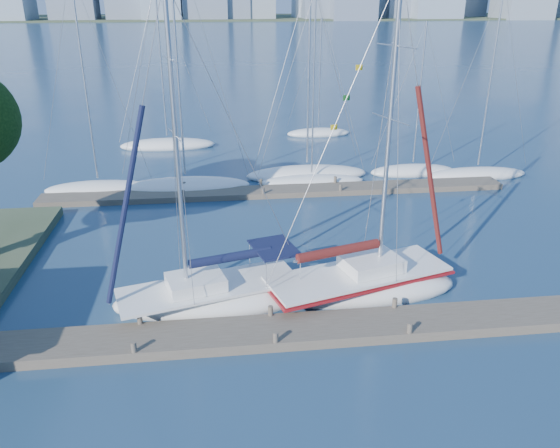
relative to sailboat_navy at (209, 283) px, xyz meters
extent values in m
plane|color=navy|center=(2.36, -2.60, -1.05)|extent=(700.00, 700.00, 0.00)
cube|color=brown|center=(2.36, -2.60, -0.85)|extent=(26.00, 2.00, 0.40)
cube|color=brown|center=(4.36, 13.40, -0.87)|extent=(30.00, 1.80, 0.36)
cube|color=#38472D|center=(2.36, 317.40, -1.05)|extent=(800.00, 100.00, 1.50)
ellipsoid|color=white|center=(0.00, 0.00, -0.82)|extent=(8.38, 4.61, 1.40)
cube|color=white|center=(0.00, 0.00, -0.17)|extent=(7.76, 4.26, 0.11)
cube|color=white|center=(-0.54, -0.15, 0.16)|extent=(2.61, 2.23, 0.51)
cylinder|color=silver|center=(-0.90, -0.24, 5.66)|extent=(0.17, 0.17, 11.55)
cylinder|color=silver|center=(0.93, 0.25, 0.91)|extent=(3.67, 1.08, 0.09)
cylinder|color=black|center=(0.93, 0.25, 1.00)|extent=(3.45, 1.27, 0.37)
cube|color=black|center=(2.77, 0.75, 1.09)|extent=(2.20, 2.58, 0.07)
ellipsoid|color=white|center=(6.36, 0.29, -0.80)|extent=(9.04, 5.14, 1.51)
cube|color=white|center=(6.36, 0.29, -0.10)|extent=(8.37, 4.74, 0.12)
cube|color=white|center=(6.94, 0.46, 0.25)|extent=(2.83, 2.44, 0.55)
cylinder|color=silver|center=(7.33, 0.57, 5.87)|extent=(0.18, 0.18, 11.83)
cylinder|color=silver|center=(5.38, 0.00, 1.06)|extent=(3.93, 1.25, 0.10)
cylinder|color=#4E1012|center=(5.38, 0.00, 1.16)|extent=(3.71, 1.45, 0.40)
cube|color=maroon|center=(6.36, 0.29, -0.27)|extent=(8.58, 4.90, 0.10)
ellipsoid|color=white|center=(-7.24, 15.21, -0.86)|extent=(7.15, 2.71, 1.06)
cylinder|color=silver|center=(-7.24, 15.21, 6.14)|extent=(0.12, 0.12, 12.45)
ellipsoid|color=white|center=(-1.58, 14.88, -0.82)|extent=(8.86, 4.31, 1.26)
cylinder|color=silver|center=(-1.58, 14.88, 7.67)|extent=(0.14, 0.14, 15.17)
ellipsoid|color=white|center=(6.83, 16.63, -0.83)|extent=(8.89, 5.70, 1.25)
cylinder|color=silver|center=(6.83, 16.63, 6.18)|extent=(0.14, 0.14, 12.20)
ellipsoid|color=white|center=(6.90, 15.11, -0.88)|extent=(7.37, 2.33, 0.95)
cylinder|color=silver|center=(6.90, 15.11, 5.60)|extent=(0.10, 0.10, 11.58)
ellipsoid|color=white|center=(14.58, 16.60, -0.87)|extent=(6.21, 2.02, 1.00)
cylinder|color=silver|center=(14.58, 16.60, 4.60)|extent=(0.11, 0.11, 9.49)
ellipsoid|color=white|center=(18.87, 15.30, -0.87)|extent=(7.29, 2.17, 1.00)
cylinder|color=silver|center=(18.87, 15.30, 5.80)|extent=(0.11, 0.11, 11.89)
ellipsoid|color=white|center=(-3.55, 26.15, -0.84)|extent=(8.27, 5.04, 1.18)
cylinder|color=silver|center=(-3.55, 26.15, 5.84)|extent=(0.13, 0.13, 11.65)
ellipsoid|color=white|center=(9.98, 29.09, -0.88)|extent=(6.13, 3.58, 0.96)
cylinder|color=silver|center=(9.98, 29.09, 4.51)|extent=(0.11, 0.11, 9.38)
camera|label=1|loc=(0.56, -19.91, 10.90)|focal=35.00mm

